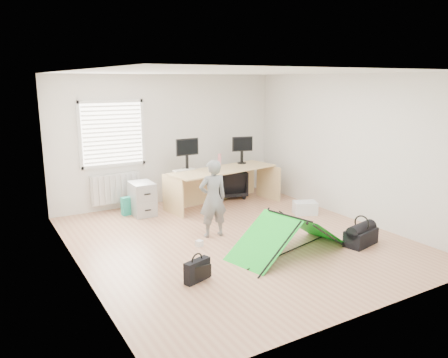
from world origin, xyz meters
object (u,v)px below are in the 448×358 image
filing_cabinet (142,199)px  thermos (219,160)px  monitor_right (242,154)px  storage_crate (305,208)px  person (213,199)px  monitor_left (187,158)px  kite (289,234)px  laptop_bag (197,271)px  duffel_bag (361,237)px  desk (224,188)px  office_chair (229,183)px

filing_cabinet → thermos: 1.87m
monitor_right → storage_crate: bearing=-60.2°
person → monitor_left: bearing=-94.9°
monitor_right → kite: 3.28m
person → laptop_bag: size_ratio=3.38×
monitor_right → laptop_bag: bearing=-116.5°
storage_crate → duffel_bag: bearing=-100.7°
desk → monitor_right: bearing=17.3°
monitor_left → thermos: 0.78m
storage_crate → laptop_bag: bearing=-153.8°
duffel_bag → monitor_left: bearing=100.8°
monitor_right → laptop_bag: monitor_right is taller
duffel_bag → desk: bearing=91.7°
person → storage_crate: size_ratio=2.98×
desk → storage_crate: 1.73m
filing_cabinet → duffel_bag: (2.46, -3.31, -0.20)m
thermos → kite: bearing=-99.5°
thermos → kite: thermos is taller
duffel_bag → storage_crate: bearing=66.6°
monitor_right → storage_crate: size_ratio=1.03×
desk → monitor_left: monitor_left is taller
office_chair → person: 2.56m
thermos → duffel_bag: bearing=-78.5°
person → laptop_bag: (-1.00, -1.38, -0.51)m
thermos → storage_crate: bearing=-58.2°
kite → storage_crate: (1.52, 1.40, -0.17)m
thermos → person: size_ratio=0.20×
filing_cabinet → duffel_bag: bearing=-52.8°
laptop_bag → person: bearing=35.5°
duffel_bag → office_chair: bearing=82.2°
filing_cabinet → kite: size_ratio=0.34×
office_chair → laptop_bag: bearing=68.1°
desk → monitor_right: 0.95m
monitor_left → filing_cabinet: bearing=-179.7°
desk → monitor_left: bearing=146.0°
thermos → kite: size_ratio=0.14×
monitor_right → thermos: monitor_right is taller
monitor_left → person: bearing=-104.1°
monitor_right → duffel_bag: bearing=-73.7°
monitor_right → office_chair: (-0.18, 0.22, -0.69)m
thermos → office_chair: 0.74m
monitor_left → laptop_bag: monitor_left is taller
laptop_bag → monitor_right: bearing=30.9°
kite → filing_cabinet: bearing=98.9°
storage_crate → duffel_bag: duffel_bag is taller
office_chair → duffel_bag: bearing=109.9°
person → laptop_bag: bearing=61.4°
duffel_bag → filing_cabinet: bearing=113.8°
person → kite: size_ratio=0.70×
person → storage_crate: 2.25m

